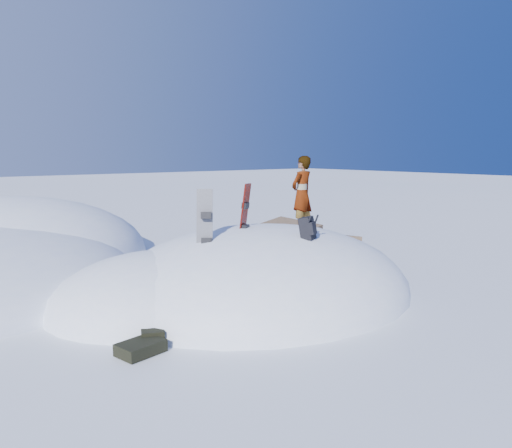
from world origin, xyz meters
TOP-DOWN VIEW (x-y plane):
  - ground at (0.00, 0.00)m, footprint 120.00×120.00m
  - snow_mound at (-0.17, 0.24)m, footprint 8.00×6.00m
  - rock_outcrop at (3.72, 3.01)m, footprint 4.68×4.41m
  - snowboard_red at (-0.34, 0.17)m, footprint 0.38×0.36m
  - snowboard_dark at (-1.48, -0.08)m, footprint 0.45×0.45m
  - backpack at (0.27, -1.16)m, footprint 0.42×0.46m
  - gear_pile at (-3.49, -1.39)m, footprint 0.91×0.70m
  - person at (1.89, 0.73)m, footprint 0.75×0.56m

SIDE VIEW (x-z plane):
  - ground at x=0.00m, z-range 0.00..0.00m
  - snow_mound at x=-0.17m, z-range -1.50..1.50m
  - rock_outcrop at x=3.72m, z-range -0.82..0.85m
  - gear_pile at x=-3.49m, z-range 0.00..0.24m
  - snowboard_dark at x=-1.48m, z-range 0.71..2.39m
  - backpack at x=0.27m, z-range 1.30..1.84m
  - snowboard_red at x=-0.34m, z-range 0.89..2.45m
  - person at x=1.89m, z-range 1.13..3.00m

